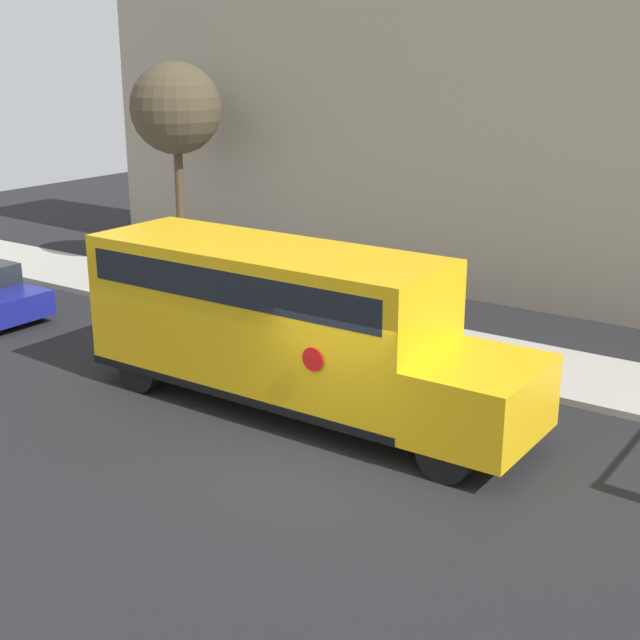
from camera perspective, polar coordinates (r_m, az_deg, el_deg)
The scene contains 5 objects.
ground_plane at distance 15.78m, azimuth -0.26°, elevation -9.12°, with size 60.00×60.00×0.00m, color black.
sidewalk_strip at distance 20.99m, azimuth 9.98°, elevation -2.30°, with size 44.00×3.00×0.15m.
building_backdrop at distance 25.94m, azimuth 16.84°, elevation 12.47°, with size 32.00×4.00×10.32m.
school_bus at distance 17.52m, azimuth -2.38°, elevation 0.06°, with size 9.39×2.57×3.23m.
tree_near_sidewalk at distance 28.22m, azimuth -9.22°, elevation 13.16°, with size 2.79×2.79×6.53m.
Camera 1 is at (8.11, -11.57, 7.02)m, focal length 50.00 mm.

